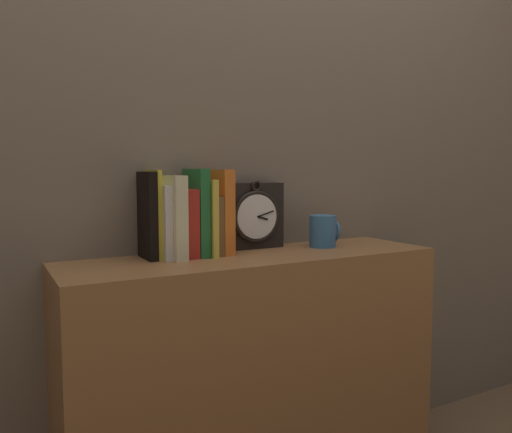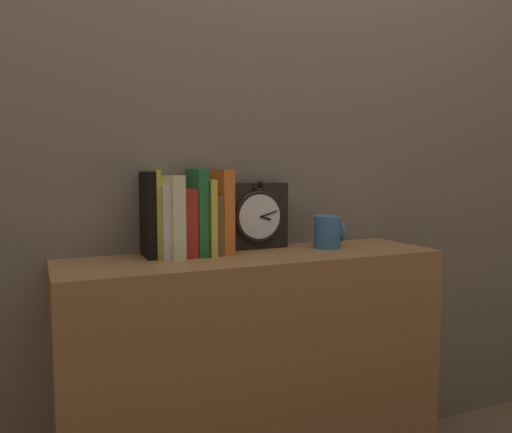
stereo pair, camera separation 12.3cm
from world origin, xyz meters
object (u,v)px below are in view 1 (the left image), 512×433
at_px(clock, 252,216).
at_px(book_slot4_red, 184,223).
at_px(book_slot6_yellow, 205,217).
at_px(book_slot2_white, 161,222).
at_px(mug, 323,231).
at_px(book_slot1_yellow, 154,214).
at_px(book_slot5_green, 196,212).
at_px(book_slot8_orange, 220,212).
at_px(book_slot7_brown, 212,225).
at_px(book_slot3_cream, 172,217).
at_px(book_slot0_black, 147,215).

xyz_separation_m(clock, book_slot4_red, (-0.24, -0.04, -0.01)).
xyz_separation_m(book_slot4_red, book_slot6_yellow, (0.06, -0.01, 0.01)).
distance_m(book_slot4_red, book_slot6_yellow, 0.06).
distance_m(book_slot2_white, mug, 0.53).
bearing_deg(book_slot2_white, book_slot1_yellow, 148.67).
height_order(book_slot1_yellow, book_slot2_white, book_slot1_yellow).
bearing_deg(book_slot4_red, book_slot1_yellow, 172.21).
height_order(book_slot2_white, book_slot6_yellow, book_slot6_yellow).
xyz_separation_m(book_slot5_green, book_slot8_orange, (0.08, 0.00, -0.00)).
distance_m(book_slot7_brown, book_slot8_orange, 0.05).
relative_size(book_slot4_red, book_slot7_brown, 1.13).
bearing_deg(clock, book_slot7_brown, -167.27).
distance_m(book_slot5_green, book_slot6_yellow, 0.03).
xyz_separation_m(book_slot2_white, book_slot7_brown, (0.15, 0.00, -0.02)).
distance_m(book_slot1_yellow, mug, 0.55).
xyz_separation_m(book_slot3_cream, book_slot4_red, (0.04, 0.01, -0.02)).
relative_size(clock, book_slot8_orange, 0.87).
height_order(book_slot6_yellow, mug, book_slot6_yellow).
bearing_deg(book_slot4_red, mug, -5.88).
xyz_separation_m(book_slot2_white, book_slot6_yellow, (0.13, -0.01, 0.01)).
xyz_separation_m(book_slot6_yellow, mug, (0.39, -0.04, -0.06)).
distance_m(clock, book_slot1_yellow, 0.33).
xyz_separation_m(clock, book_slot7_brown, (-0.15, -0.03, -0.02)).
bearing_deg(book_slot6_yellow, book_slot3_cream, -178.32).
distance_m(book_slot1_yellow, book_slot2_white, 0.03).
distance_m(clock, book_slot6_yellow, 0.18).
distance_m(book_slot5_green, book_slot7_brown, 0.06).
xyz_separation_m(book_slot1_yellow, book_slot8_orange, (0.20, -0.01, 0.00)).
bearing_deg(book_slot2_white, book_slot8_orange, 0.23).
bearing_deg(book_slot5_green, book_slot6_yellow, -11.80).
xyz_separation_m(book_slot3_cream, book_slot5_green, (0.08, 0.01, 0.01)).
bearing_deg(book_slot1_yellow, book_slot6_yellow, -7.12).
distance_m(book_slot0_black, book_slot8_orange, 0.22).
relative_size(book_slot6_yellow, mug, 2.15).
distance_m(book_slot0_black, book_slot7_brown, 0.19).
height_order(book_slot1_yellow, book_slot8_orange, book_slot8_orange).
height_order(clock, book_slot3_cream, book_slot3_cream).
relative_size(book_slot0_black, book_slot3_cream, 1.05).
relative_size(book_slot4_red, book_slot8_orange, 0.78).
xyz_separation_m(book_slot2_white, book_slot3_cream, (0.03, -0.01, 0.01)).
bearing_deg(book_slot5_green, book_slot2_white, 178.82).
distance_m(book_slot3_cream, book_slot5_green, 0.08).
distance_m(clock, book_slot7_brown, 0.16).
distance_m(book_slot4_red, book_slot8_orange, 0.12).
distance_m(book_slot3_cream, mug, 0.50).
relative_size(book_slot1_yellow, book_slot3_cream, 1.06).
height_order(book_slot7_brown, mug, book_slot7_brown).
distance_m(book_slot1_yellow, book_slot8_orange, 0.20).
bearing_deg(book_slot3_cream, book_slot7_brown, 5.16).
bearing_deg(book_slot0_black, book_slot8_orange, -1.92).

